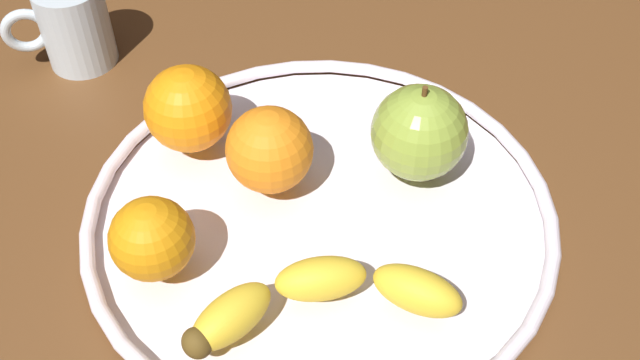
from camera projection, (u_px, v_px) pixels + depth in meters
The scene contains 8 objects.
ground_plane at pixel (320, 234), 63.34cm from camera, with size 119.51×119.51×4.00cm, color brown.
fruit_bowl at pixel (320, 212), 61.20cm from camera, with size 38.65×38.65×1.80cm.
banana at pixel (318, 297), 52.58cm from camera, with size 20.62×8.92×3.24cm.
apple at pixel (419, 133), 60.59cm from camera, with size 7.97×7.97×8.77cm.
orange_front_right at pixel (269, 150), 59.83cm from camera, with size 7.13×7.13×7.13cm, color orange.
orange_center at pixel (188, 109), 62.94cm from camera, with size 7.49×7.49×7.49cm, color orange.
orange_back_left at pixel (152, 239), 54.18cm from camera, with size 6.31×6.31×6.31cm, color orange.
ambient_mug at pixel (73, 25), 73.16cm from camera, with size 10.32×6.75×8.47cm.
Camera 1 is at (13.03, 37.47, 47.59)cm, focal length 41.90 mm.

